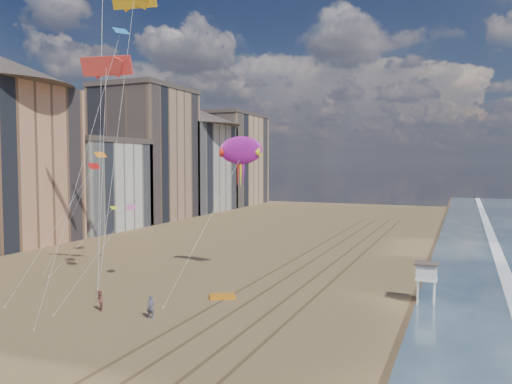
# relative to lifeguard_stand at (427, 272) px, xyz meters

# --- Properties ---
(wet_sand) EXTENTS (260.00, 260.00, 0.00)m
(wet_sand) POSITION_rel_lifeguard_stand_xyz_m (3.15, 14.20, -2.82)
(wet_sand) COLOR #42301E
(wet_sand) RESTS_ON ground
(foam) EXTENTS (260.00, 260.00, 0.00)m
(foam) POSITION_rel_lifeguard_stand_xyz_m (7.35, 14.20, -2.82)
(foam) COLOR white
(foam) RESTS_ON ground
(tracks) EXTENTS (7.68, 120.00, 0.01)m
(tracks) POSITION_rel_lifeguard_stand_xyz_m (-13.30, 4.20, -2.82)
(tracks) COLOR brown
(tracks) RESTS_ON ground
(buildings) EXTENTS (34.72, 131.35, 29.00)m
(buildings) POSITION_rel_lifeguard_stand_xyz_m (-61.59, 39.79, 10.73)
(buildings) COLOR #C6B284
(buildings) RESTS_ON ground
(lifeguard_stand) EXTENTS (2.03, 2.03, 3.66)m
(lifeguard_stand) POSITION_rel_lifeguard_stand_xyz_m (0.00, 0.00, 0.00)
(lifeguard_stand) COLOR white
(lifeguard_stand) RESTS_ON ground
(grounded_kite) EXTENTS (2.78, 2.47, 0.27)m
(grounded_kite) POSITION_rel_lifeguard_stand_xyz_m (-17.45, -5.20, -2.69)
(grounded_kite) COLOR orange
(grounded_kite) RESTS_ON ground
(show_kite) EXTENTS (4.77, 7.36, 18.67)m
(show_kite) POSITION_rel_lifeguard_stand_xyz_m (-19.51, 3.43, 10.91)
(show_kite) COLOR #A8199F
(show_kite) RESTS_ON ground
(kite_flyer_a) EXTENTS (0.74, 0.53, 1.88)m
(kite_flyer_a) POSITION_rel_lifeguard_stand_xyz_m (-19.99, -12.90, -1.89)
(kite_flyer_a) COLOR #54566C
(kite_flyer_a) RESTS_ON ground
(kite_flyer_b) EXTENTS (1.05, 1.07, 1.74)m
(kite_flyer_b) POSITION_rel_lifeguard_stand_xyz_m (-25.17, -12.83, -1.95)
(kite_flyer_b) COLOR #905649
(kite_flyer_b) RESTS_ON ground
(parafoils) EXTENTS (10.41, 11.22, 12.56)m
(parafoils) POSITION_rel_lifeguard_stand_xyz_m (-32.96, -0.44, 26.42)
(parafoils) COLOR black
(parafoils) RESTS_ON ground
(small_kites) EXTENTS (15.38, 14.93, 17.82)m
(small_kites) POSITION_rel_lifeguard_stand_xyz_m (-32.33, -2.39, 11.91)
(small_kites) COLOR #D8EF19
(small_kites) RESTS_ON ground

